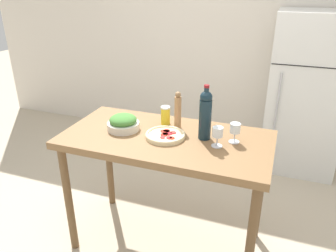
{
  "coord_description": "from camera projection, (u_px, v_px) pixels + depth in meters",
  "views": [
    {
      "loc": [
        0.68,
        -1.84,
        1.86
      ],
      "look_at": [
        0.0,
        0.03,
        0.97
      ],
      "focal_mm": 35.0,
      "sensor_mm": 36.0,
      "label": 1
    }
  ],
  "objects": [
    {
      "name": "wine_glass_far",
      "position": [
        235.0,
        129.0,
        2.07
      ],
      "size": [
        0.07,
        0.07,
        0.13
      ],
      "color": "silver",
      "rests_on": "prep_counter"
    },
    {
      "name": "homemade_pizza",
      "position": [
        165.0,
        135.0,
        2.16
      ],
      "size": [
        0.26,
        0.26,
        0.03
      ],
      "color": "beige",
      "rests_on": "prep_counter"
    },
    {
      "name": "wine_bottle",
      "position": [
        205.0,
        114.0,
        2.08
      ],
      "size": [
        0.08,
        0.08,
        0.36
      ],
      "color": "#142833",
      "rests_on": "prep_counter"
    },
    {
      "name": "salad_bowl",
      "position": [
        123.0,
        123.0,
        2.26
      ],
      "size": [
        0.22,
        0.22,
        0.11
      ],
      "color": "silver",
      "rests_on": "prep_counter"
    },
    {
      "name": "wine_glass_near",
      "position": [
        218.0,
        133.0,
        2.01
      ],
      "size": [
        0.07,
        0.07,
        0.13
      ],
      "color": "silver",
      "rests_on": "prep_counter"
    },
    {
      "name": "wall_back",
      "position": [
        226.0,
        34.0,
        3.7
      ],
      "size": [
        6.4,
        0.06,
        2.6
      ],
      "color": "silver",
      "rests_on": "ground_plane"
    },
    {
      "name": "salt_canister",
      "position": [
        165.0,
        115.0,
        2.34
      ],
      "size": [
        0.07,
        0.07,
        0.13
      ],
      "color": "yellow",
      "rests_on": "prep_counter"
    },
    {
      "name": "pepper_mill",
      "position": [
        178.0,
        111.0,
        2.26
      ],
      "size": [
        0.05,
        0.05,
        0.26
      ],
      "color": "#AD7F51",
      "rests_on": "prep_counter"
    },
    {
      "name": "ground_plane",
      "position": [
        166.0,
        241.0,
        2.55
      ],
      "size": [
        14.0,
        14.0,
        0.0
      ],
      "primitive_type": "plane",
      "color": "#BCAD93"
    },
    {
      "name": "prep_counter",
      "position": [
        166.0,
        150.0,
        2.22
      ],
      "size": [
        1.39,
        0.7,
        0.91
      ],
      "color": "brown",
      "rests_on": "ground_plane"
    },
    {
      "name": "refrigerator",
      "position": [
        306.0,
        94.0,
        3.3
      ],
      "size": [
        0.73,
        0.66,
        1.61
      ],
      "color": "silver",
      "rests_on": "ground_plane"
    }
  ]
}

